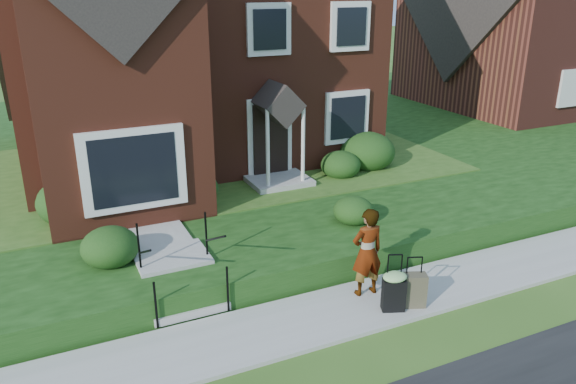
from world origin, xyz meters
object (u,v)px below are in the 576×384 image
front_steps (178,275)px  woman (367,252)px  suitcase_black (394,289)px  suitcase_olive (414,290)px

front_steps → woman: 3.62m
suitcase_black → suitcase_olive: (0.42, -0.04, -0.10)m
woman → suitcase_olive: size_ratio=1.80×
woman → suitcase_black: size_ratio=1.60×
woman → front_steps: bearing=-24.1°
front_steps → woman: (3.25, -1.53, 0.49)m
front_steps → suitcase_black: front_steps is taller
woman → suitcase_olive: bearing=127.6°
suitcase_black → front_steps: bearing=168.5°
front_steps → woman: bearing=-25.1°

